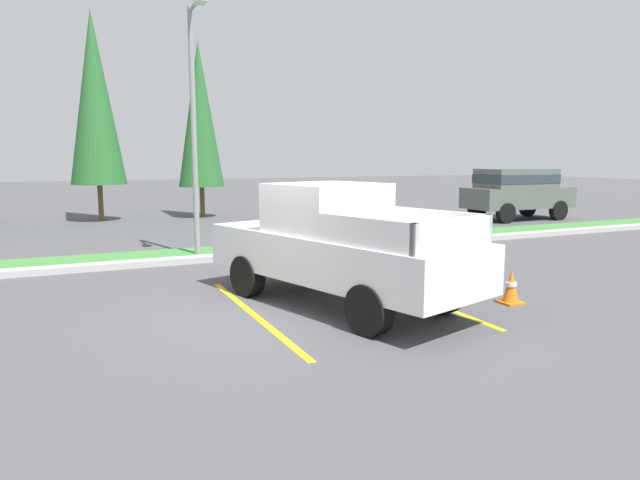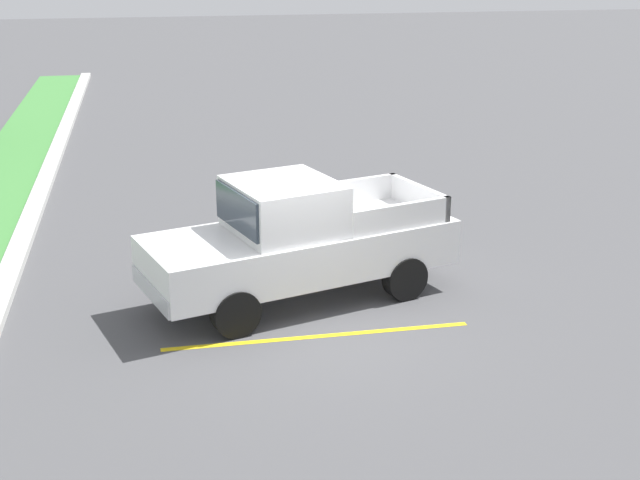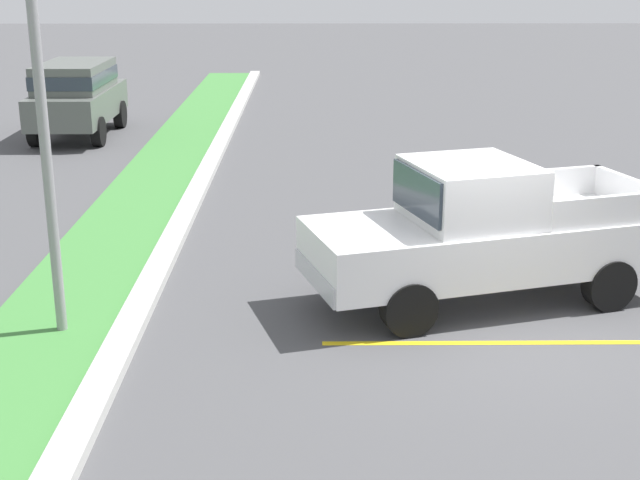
% 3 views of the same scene
% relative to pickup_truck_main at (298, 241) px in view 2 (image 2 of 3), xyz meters
% --- Properties ---
extents(ground_plane, '(120.00, 120.00, 0.00)m').
position_rel_pickup_truck_main_xyz_m(ground_plane, '(-0.94, -0.04, -1.04)').
color(ground_plane, '#4C4C4F').
extents(parking_line_near, '(0.12, 4.80, 0.01)m').
position_rel_pickup_truck_main_xyz_m(parking_line_near, '(-1.54, -0.05, -1.04)').
color(parking_line_near, yellow).
rests_on(parking_line_near, ground).
extents(parking_line_far, '(0.12, 4.80, 0.01)m').
position_rel_pickup_truck_main_xyz_m(parking_line_far, '(1.56, -0.05, -1.04)').
color(parking_line_far, yellow).
rests_on(parking_line_far, ground).
extents(pickup_truck_main, '(3.32, 5.54, 2.10)m').
position_rel_pickup_truck_main_xyz_m(pickup_truck_main, '(0.00, 0.00, 0.00)').
color(pickup_truck_main, black).
rests_on(pickup_truck_main, ground).
extents(traffic_cone, '(0.36, 0.36, 0.60)m').
position_rel_pickup_truck_main_xyz_m(traffic_cone, '(2.79, -1.26, -0.75)').
color(traffic_cone, orange).
rests_on(traffic_cone, ground).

